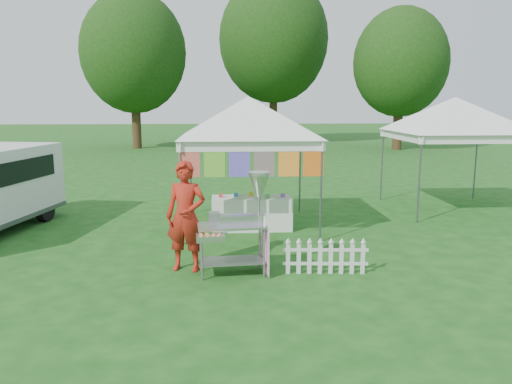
{
  "coord_description": "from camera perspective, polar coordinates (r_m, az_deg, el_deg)",
  "views": [
    {
      "loc": [
        -0.56,
        -7.87,
        2.86
      ],
      "look_at": [
        0.07,
        1.89,
        1.1
      ],
      "focal_mm": 35.0,
      "sensor_mm": 36.0,
      "label": 1
    }
  ],
  "objects": [
    {
      "name": "canopy_right",
      "position": [
        14.22,
        21.86,
        10.02
      ],
      "size": [
        4.24,
        4.24,
        3.45
      ],
      "color": "#59595E",
      "rests_on": "ground"
    },
    {
      "name": "ground",
      "position": [
        8.39,
        0.34,
        -9.73
      ],
      "size": [
        120.0,
        120.0,
        0.0
      ],
      "primitive_type": "plane",
      "color": "#184814",
      "rests_on": "ground"
    },
    {
      "name": "tree_right",
      "position": [
        31.76,
        16.22,
        14.02
      ],
      "size": [
        5.6,
        5.6,
        8.42
      ],
      "color": "#3B2615",
      "rests_on": "ground"
    },
    {
      "name": "display_table",
      "position": [
        11.38,
        -0.5,
        -2.42
      ],
      "size": [
        1.8,
        0.7,
        0.75
      ],
      "primitive_type": "cube",
      "color": "white",
      "rests_on": "ground"
    },
    {
      "name": "picket_fence",
      "position": [
        8.55,
        7.94,
        -7.42
      ],
      "size": [
        1.44,
        0.13,
        0.56
      ],
      "rotation": [
        0.0,
        0.0,
        -0.07
      ],
      "color": "silver",
      "rests_on": "ground"
    },
    {
      "name": "canopy_main",
      "position": [
        11.38,
        -0.9,
        10.84
      ],
      "size": [
        4.24,
        4.24,
        3.45
      ],
      "color": "#59595E",
      "rests_on": "ground"
    },
    {
      "name": "tree_mid",
      "position": [
        36.3,
        2.04,
        16.98
      ],
      "size": [
        7.6,
        7.6,
        11.52
      ],
      "color": "#3B2615",
      "rests_on": "ground"
    },
    {
      "name": "vendor",
      "position": [
        8.58,
        -8.02,
        -2.77
      ],
      "size": [
        0.77,
        0.59,
        1.9
      ],
      "primitive_type": "imported",
      "rotation": [
        0.0,
        0.0,
        -0.22
      ],
      "color": "#A42114",
      "rests_on": "ground"
    },
    {
      "name": "donut_cart",
      "position": [
        8.29,
        -1.56,
        -2.65
      ],
      "size": [
        1.24,
        0.95,
        1.73
      ],
      "rotation": [
        0.0,
        0.0,
        0.09
      ],
      "color": "gray",
      "rests_on": "ground"
    },
    {
      "name": "tree_left",
      "position": [
        32.47,
        -13.83,
        15.19
      ],
      "size": [
        6.4,
        6.4,
        9.53
      ],
      "color": "#3B2615",
      "rests_on": "ground"
    }
  ]
}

